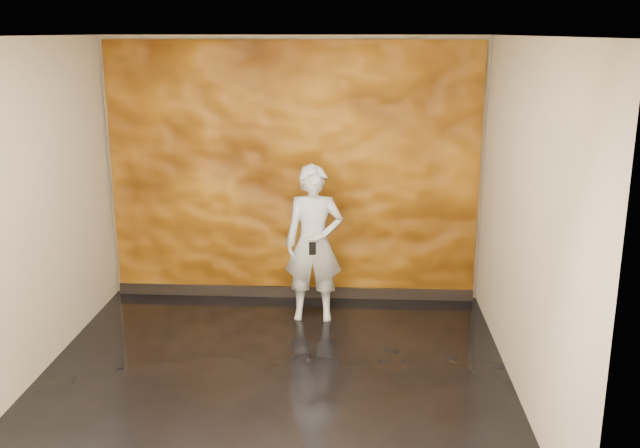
{
  "coord_description": "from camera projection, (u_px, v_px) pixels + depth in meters",
  "views": [
    {
      "loc": [
        0.7,
        -5.43,
        2.83
      ],
      "look_at": [
        0.34,
        0.92,
        1.11
      ],
      "focal_mm": 40.0,
      "sensor_mm": 36.0,
      "label": 1
    }
  ],
  "objects": [
    {
      "name": "room",
      "position": [
        270.0,
        218.0,
        5.65
      ],
      "size": [
        4.02,
        4.02,
        2.81
      ],
      "color": "black",
      "rests_on": "ground"
    },
    {
      "name": "feature_wall",
      "position": [
        293.0,
        173.0,
        7.54
      ],
      "size": [
        3.9,
        0.06,
        2.75
      ],
      "primitive_type": "cube",
      "color": "#BF7514",
      "rests_on": "ground"
    },
    {
      "name": "baseboard",
      "position": [
        294.0,
        292.0,
        7.85
      ],
      "size": [
        3.9,
        0.04,
        0.12
      ],
      "primitive_type": "cube",
      "color": "black",
      "rests_on": "ground"
    },
    {
      "name": "man",
      "position": [
        314.0,
        244.0,
        7.09
      ],
      "size": [
        0.58,
        0.39,
        1.58
      ],
      "primitive_type": "imported",
      "rotation": [
        0.0,
        0.0,
        0.01
      ],
      "color": "#A6ACB7",
      "rests_on": "ground"
    },
    {
      "name": "phone",
      "position": [
        312.0,
        249.0,
        6.82
      ],
      "size": [
        0.07,
        0.02,
        0.13
      ],
      "primitive_type": "cube",
      "rotation": [
        0.0,
        0.0,
        0.12
      ],
      "color": "black",
      "rests_on": "man"
    }
  ]
}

